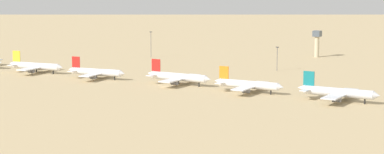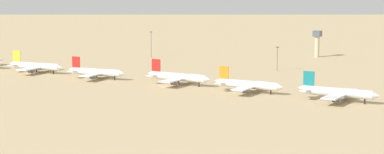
% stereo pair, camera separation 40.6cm
% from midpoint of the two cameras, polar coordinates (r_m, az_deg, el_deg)
% --- Properties ---
extents(ground, '(4000.00, 4000.00, 0.00)m').
position_cam_midpoint_polar(ground, '(381.17, -2.01, -0.76)').
color(ground, tan).
extents(parked_jet_yellow_2, '(37.84, 32.04, 12.50)m').
position_cam_midpoint_polar(parked_jet_yellow_2, '(440.94, -11.98, 0.84)').
color(parked_jet_yellow_2, white).
rests_on(parked_jet_yellow_2, ground).
extents(parked_jet_red_3, '(36.11, 30.61, 11.93)m').
position_cam_midpoint_polar(parked_jet_red_3, '(410.84, -7.41, 0.39)').
color(parked_jet_red_3, white).
rests_on(parked_jet_red_3, ground).
extents(parked_jet_red_4, '(38.74, 32.36, 12.84)m').
position_cam_midpoint_polar(parked_jet_red_4, '(386.48, -1.05, 0.00)').
color(parked_jet_red_4, white).
rests_on(parked_jet_red_4, ground).
extents(parked_jet_orange_5, '(37.27, 31.22, 12.33)m').
position_cam_midpoint_polar(parked_jet_orange_5, '(362.79, 4.38, -0.59)').
color(parked_jet_orange_5, white).
rests_on(parked_jet_orange_5, ground).
extents(parked_jet_teal_6, '(39.46, 32.97, 13.08)m').
position_cam_midpoint_polar(parked_jet_teal_6, '(343.91, 11.21, -1.17)').
color(parked_jet_teal_6, silver).
rests_on(parked_jet_teal_6, ground).
extents(control_tower, '(5.20, 5.20, 18.39)m').
position_cam_midpoint_polar(control_tower, '(516.58, 9.68, 2.75)').
color(control_tower, '#C6B793').
rests_on(control_tower, ground).
extents(light_pole_west, '(1.80, 0.50, 17.87)m').
position_cam_midpoint_polar(light_pole_west, '(509.13, -3.16, 2.67)').
color(light_pole_west, '#59595E').
rests_on(light_pole_west, ground).
extents(light_pole_mid, '(1.80, 0.50, 14.50)m').
position_cam_midpoint_polar(light_pole_mid, '(442.70, 6.64, 1.56)').
color(light_pole_mid, '#59595E').
rests_on(light_pole_mid, ground).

